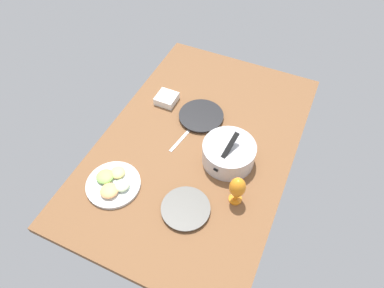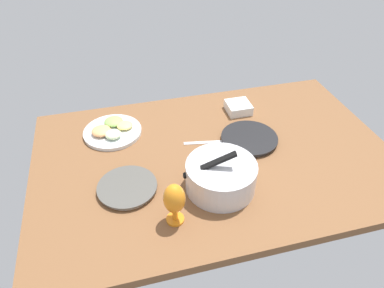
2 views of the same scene
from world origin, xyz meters
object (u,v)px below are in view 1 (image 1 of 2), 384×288
at_px(dinner_plate_right, 186,209).
at_px(fruit_platter, 113,184).
at_px(square_bowl_white, 167,98).
at_px(mixing_bowl, 229,153).
at_px(hurricane_glass_orange, 237,188).
at_px(dinner_plate_left, 201,116).

relative_size(dinner_plate_right, fruit_platter, 0.87).
height_order(fruit_platter, square_bowl_white, fruit_platter).
distance_m(mixing_bowl, square_bowl_white, 0.57).
relative_size(fruit_platter, hurricane_glass_orange, 1.57).
bearing_deg(square_bowl_white, fruit_platter, 2.56).
height_order(dinner_plate_right, square_bowl_white, square_bowl_white).
xyz_separation_m(hurricane_glass_orange, square_bowl_white, (-0.48, -0.62, -0.08)).
xyz_separation_m(dinner_plate_left, square_bowl_white, (-0.04, -0.25, 0.02)).
bearing_deg(dinner_plate_right, hurricane_glass_orange, 127.49).
relative_size(dinner_plate_left, fruit_platter, 0.96).
bearing_deg(fruit_platter, square_bowl_white, -177.44).
bearing_deg(hurricane_glass_orange, square_bowl_white, -127.39).
bearing_deg(hurricane_glass_orange, fruit_platter, -73.13).
bearing_deg(hurricane_glass_orange, dinner_plate_left, -139.57).
xyz_separation_m(mixing_bowl, square_bowl_white, (-0.26, -0.50, -0.04)).
relative_size(mixing_bowl, fruit_platter, 1.05).
distance_m(dinner_plate_left, mixing_bowl, 0.35).
height_order(dinner_plate_right, hurricane_glass_orange, hurricane_glass_orange).
bearing_deg(fruit_platter, dinner_plate_right, 93.96).
bearing_deg(dinner_plate_left, mixing_bowl, 48.31).
bearing_deg(square_bowl_white, hurricane_glass_orange, 52.61).
distance_m(dinner_plate_right, square_bowl_white, 0.76).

